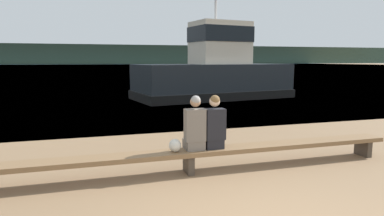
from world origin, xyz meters
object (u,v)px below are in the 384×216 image
object	(u,v)px
person_right	(214,125)
shopping_bag	(175,145)
person_left	(195,127)
tugboat_red	(215,74)
bench_main	(189,154)

from	to	relation	value
person_right	shopping_bag	world-z (taller)	person_right
person_left	tugboat_red	world-z (taller)	tugboat_red
bench_main	shopping_bag	bearing A→B (deg)	-174.02
shopping_bag	person_right	bearing A→B (deg)	2.45
tugboat_red	person_left	bearing A→B (deg)	148.32
person_right	tugboat_red	xyz separation A→B (m)	(4.47, 11.81, 0.43)
person_right	tugboat_red	distance (m)	12.63
person_left	person_right	xyz separation A→B (m)	(0.38, -0.00, 0.00)
bench_main	person_right	xyz separation A→B (m)	(0.50, 0.00, 0.51)
bench_main	person_right	size ratio (longest dim) A/B	8.45
tugboat_red	person_right	bearing A→B (deg)	149.90
tugboat_red	bench_main	bearing A→B (deg)	147.81
shopping_bag	tugboat_red	distance (m)	12.97
person_left	tugboat_red	size ratio (longest dim) A/B	0.11
person_left	shopping_bag	bearing A→B (deg)	-175.16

